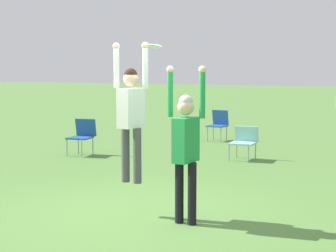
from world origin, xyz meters
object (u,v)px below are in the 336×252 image
frisbee (153,46)px  camping_chair_0 (244,140)px  camping_chair_1 (218,123)px  person_defending (186,141)px  camping_chair_2 (82,134)px  person_jumping (131,110)px

frisbee → camping_chair_0: bearing=97.0°
camping_chair_1 → frisbee: bearing=110.8°
camping_chair_0 → camping_chair_1: camping_chair_1 is taller
camping_chair_1 → person_defending: bearing=114.2°
camping_chair_1 → camping_chair_2: (-1.84, -4.13, -0.01)m
frisbee → camping_chair_0: size_ratio=0.33×
person_defending → camping_chair_2: bearing=-128.6°
frisbee → camping_chair_2: size_ratio=0.28×
person_jumping → camping_chair_1: bearing=17.1°
person_defending → camping_chair_1: 9.01m
person_jumping → camping_chair_2: person_jumping is taller
person_defending → camping_chair_1: person_defending is taller
camping_chair_0 → camping_chair_2: camping_chair_2 is taller
person_jumping → frisbee: (0.29, 0.14, 0.90)m
camping_chair_2 → camping_chair_0: bearing=-173.5°
camping_chair_0 → camping_chair_2: (-3.74, -1.24, 0.07)m
person_jumping → camping_chair_2: bearing=46.0°
person_defending → frisbee: 1.44m
person_defending → camping_chair_2: size_ratio=2.44×
camping_chair_0 → frisbee: bearing=91.1°
person_jumping → camping_chair_1: 8.74m
camping_chair_0 → camping_chair_1: bearing=-62.6°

